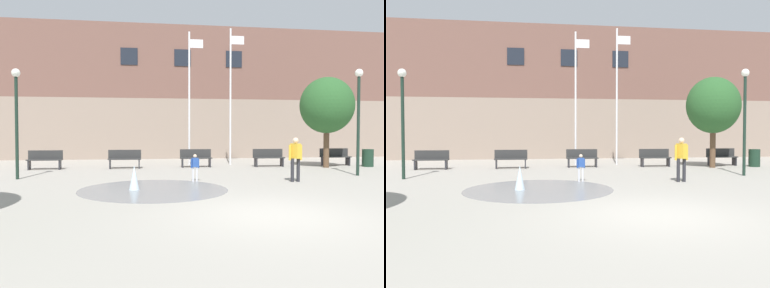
# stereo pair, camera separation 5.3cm
# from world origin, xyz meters

# --- Properties ---
(ground_plane) EXTENTS (100.00, 100.00, 0.00)m
(ground_plane) POSITION_xyz_m (0.00, 0.00, 0.00)
(ground_plane) COLOR #9E998E
(library_building) EXTENTS (36.00, 6.05, 8.92)m
(library_building) POSITION_xyz_m (0.00, 20.16, 4.46)
(library_building) COLOR gray
(library_building) RESTS_ON ground
(splash_fountain) EXTENTS (4.64, 4.64, 0.77)m
(splash_fountain) POSITION_xyz_m (-2.61, 3.96, 0.12)
(splash_fountain) COLOR gray
(splash_fountain) RESTS_ON ground
(park_bench_left_of_flagpoles) EXTENTS (1.60, 0.44, 0.91)m
(park_bench_left_of_flagpoles) POSITION_xyz_m (-7.32, 10.89, 0.48)
(park_bench_left_of_flagpoles) COLOR #28282D
(park_bench_left_of_flagpoles) RESTS_ON ground
(park_bench_under_left_flagpole) EXTENTS (1.60, 0.44, 0.91)m
(park_bench_under_left_flagpole) POSITION_xyz_m (-3.58, 10.89, 0.48)
(park_bench_under_left_flagpole) COLOR #28282D
(park_bench_under_left_flagpole) RESTS_ON ground
(park_bench_center) EXTENTS (1.60, 0.44, 0.91)m
(park_bench_center) POSITION_xyz_m (-0.01, 11.07, 0.48)
(park_bench_center) COLOR #28282D
(park_bench_center) RESTS_ON ground
(park_bench_under_right_flagpole) EXTENTS (1.60, 0.44, 0.91)m
(park_bench_under_right_flagpole) POSITION_xyz_m (3.76, 10.88, 0.48)
(park_bench_under_right_flagpole) COLOR #28282D
(park_bench_under_right_flagpole) RESTS_ON ground
(park_bench_near_trashcan) EXTENTS (1.60, 0.44, 0.91)m
(park_bench_near_trashcan) POSITION_xyz_m (7.48, 10.98, 0.48)
(park_bench_near_trashcan) COLOR #28282D
(park_bench_near_trashcan) RESTS_ON ground
(adult_watching) EXTENTS (0.50, 0.39, 1.59)m
(adult_watching) POSITION_xyz_m (2.69, 5.06, 0.93)
(adult_watching) COLOR #28282D
(adult_watching) RESTS_ON ground
(child_running) EXTENTS (0.31, 0.15, 0.99)m
(child_running) POSITION_xyz_m (-0.87, 5.66, 0.58)
(child_running) COLOR silver
(child_running) RESTS_ON ground
(flagpole_left) EXTENTS (0.80, 0.10, 7.16)m
(flagpole_left) POSITION_xyz_m (-0.15, 12.35, 3.82)
(flagpole_left) COLOR silver
(flagpole_left) RESTS_ON ground
(flagpole_right) EXTENTS (0.80, 0.10, 7.43)m
(flagpole_right) POSITION_xyz_m (2.12, 12.35, 3.96)
(flagpole_right) COLOR silver
(flagpole_right) RESTS_ON ground
(lamp_post_left_lane) EXTENTS (0.32, 0.32, 4.17)m
(lamp_post_left_lane) POSITION_xyz_m (-7.44, 7.22, 2.70)
(lamp_post_left_lane) COLOR #192D23
(lamp_post_left_lane) RESTS_ON ground
(lamp_post_right_lane) EXTENTS (0.32, 0.32, 4.36)m
(lamp_post_right_lane) POSITION_xyz_m (6.02, 6.53, 2.81)
(lamp_post_right_lane) COLOR #192D23
(lamp_post_right_lane) RESTS_ON ground
(trash_can) EXTENTS (0.56, 0.56, 0.90)m
(trash_can) POSITION_xyz_m (8.83, 10.14, 0.45)
(trash_can) COLOR #193323
(trash_can) RESTS_ON ground
(street_tree_near_building) EXTENTS (2.64, 2.64, 4.53)m
(street_tree_near_building) POSITION_xyz_m (6.44, 9.95, 3.12)
(street_tree_near_building) COLOR brown
(street_tree_near_building) RESTS_ON ground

